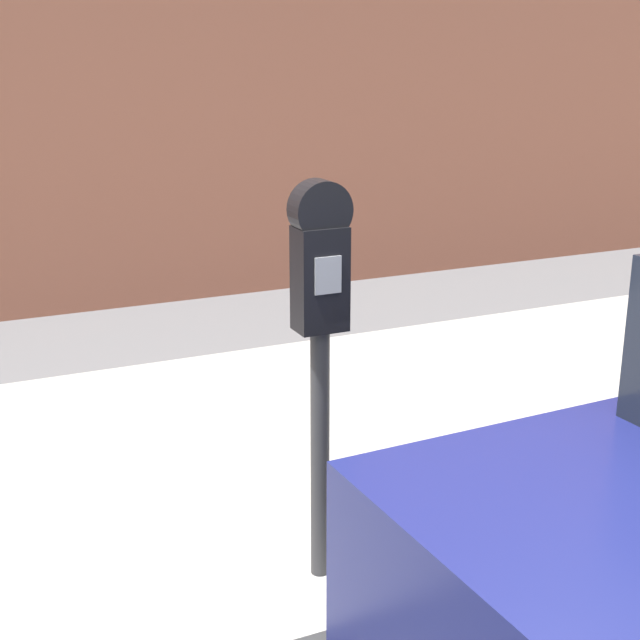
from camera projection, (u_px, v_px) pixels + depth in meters
name	position (u px, v px, depth m)	size (l,w,h in m)	color
sidewalk	(239.00, 462.00, 4.24)	(24.00, 2.80, 0.11)	#ADAAA3
parking_meter	(320.00, 315.00, 2.97)	(0.20, 0.13, 1.43)	#2D2D30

